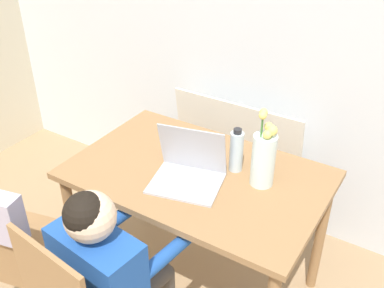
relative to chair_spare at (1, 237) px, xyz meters
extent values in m
cube|color=silver|center=(0.74, 1.45, 0.64)|extent=(6.40, 0.05, 2.50)
cube|color=olive|center=(0.54, 0.68, 0.11)|extent=(1.15, 0.74, 0.03)
cylinder|color=olive|center=(0.01, 0.36, -0.26)|extent=(0.05, 0.05, 0.70)
cylinder|color=olive|center=(0.01, 1.00, -0.26)|extent=(0.05, 0.05, 0.70)
cylinder|color=olive|center=(1.06, 1.00, -0.26)|extent=(0.05, 0.05, 0.70)
cube|color=olive|center=(-0.03, 0.12, -0.16)|extent=(0.48, 0.48, 0.02)
cylinder|color=olive|center=(0.10, 0.32, -0.39)|extent=(0.04, 0.04, 0.43)
cylinder|color=olive|center=(-0.23, 0.25, -0.39)|extent=(0.04, 0.04, 0.43)
cube|color=#1E4C9E|center=(0.49, 0.06, 0.02)|extent=(0.37, 0.22, 0.35)
sphere|color=beige|center=(0.49, 0.06, 0.29)|extent=(0.18, 0.18, 0.18)
sphere|color=black|center=(0.48, 0.04, 0.31)|extent=(0.16, 0.16, 0.16)
cylinder|color=#4C4742|center=(0.42, 0.21, -0.14)|extent=(0.12, 0.29, 0.09)
cylinder|color=#1E4C9E|center=(0.66, 0.25, 0.04)|extent=(0.08, 0.25, 0.06)
cylinder|color=#1E4C9E|center=(0.36, 0.29, 0.04)|extent=(0.08, 0.25, 0.06)
cube|color=#B2B2B7|center=(0.54, 0.58, 0.13)|extent=(0.35, 0.31, 0.01)
cube|color=silver|center=(0.54, 0.58, 0.13)|extent=(0.30, 0.23, 0.00)
cube|color=#B2B2B7|center=(0.52, 0.66, 0.25)|extent=(0.31, 0.14, 0.24)
cube|color=#19284C|center=(0.52, 0.67, 0.25)|extent=(0.28, 0.12, 0.21)
cylinder|color=silver|center=(0.82, 0.76, 0.24)|extent=(0.10, 0.10, 0.24)
cylinder|color=#3D7A38|center=(0.84, 0.76, 0.28)|extent=(0.01, 0.01, 0.22)
sphere|color=#EFDB66|center=(0.84, 0.76, 0.39)|extent=(0.05, 0.05, 0.05)
cylinder|color=#3D7A38|center=(0.82, 0.78, 0.28)|extent=(0.01, 0.01, 0.22)
sphere|color=#EFDB66|center=(0.82, 0.78, 0.39)|extent=(0.04, 0.04, 0.04)
cylinder|color=#3D7A38|center=(0.79, 0.77, 0.31)|extent=(0.01, 0.01, 0.29)
sphere|color=#EFDB66|center=(0.79, 0.77, 0.46)|extent=(0.03, 0.03, 0.03)
cylinder|color=#3D7A38|center=(0.80, 0.74, 0.31)|extent=(0.01, 0.01, 0.29)
sphere|color=#EFDB66|center=(0.80, 0.74, 0.46)|extent=(0.03, 0.03, 0.03)
cylinder|color=#3D7A38|center=(0.83, 0.74, 0.27)|extent=(0.01, 0.01, 0.21)
sphere|color=#EFDB66|center=(0.83, 0.74, 0.38)|extent=(0.04, 0.04, 0.04)
cylinder|color=silver|center=(0.67, 0.79, 0.22)|extent=(0.06, 0.06, 0.19)
cylinder|color=#262628|center=(0.67, 0.79, 0.32)|extent=(0.04, 0.04, 0.02)
cube|color=silver|center=(0.42, 1.33, -0.21)|extent=(0.80, 0.13, 0.80)
camera|label=1|loc=(1.40, -0.75, 1.30)|focal=42.00mm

